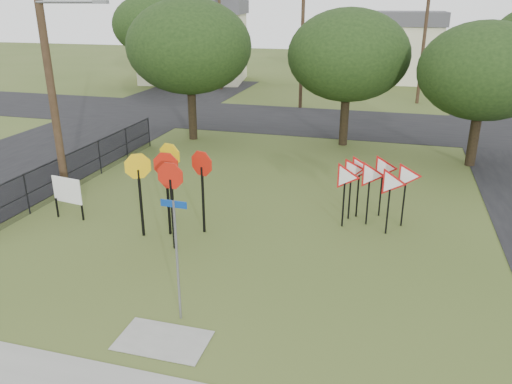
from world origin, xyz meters
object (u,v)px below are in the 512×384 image
Objects in this scene: street_name_sign at (177,253)px; info_board at (67,192)px; stop_sign_cluster at (170,175)px; yield_sign_cluster at (372,176)px.

info_board is at bearing 144.14° from street_name_sign.
stop_sign_cluster reaches higher than info_board.
stop_sign_cluster is (-2.09, 4.19, 0.30)m from street_name_sign.
street_name_sign reaches higher than yield_sign_cluster.
yield_sign_cluster is 1.93× the size of info_board.
yield_sign_cluster is at bearing 23.12° from stop_sign_cluster.
stop_sign_cluster is 4.06m from info_board.
stop_sign_cluster is at bearing 116.47° from street_name_sign.
street_name_sign reaches higher than info_board.
street_name_sign is 1.04× the size of yield_sign_cluster.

